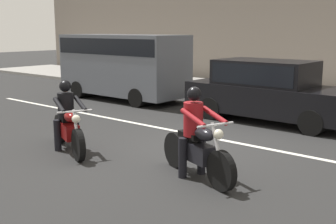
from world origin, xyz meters
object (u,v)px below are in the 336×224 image
object	(u,v)px
motorcycle_with_rider_crimson	(196,142)
parked_sedan_black	(269,90)
motorcycle_with_rider_black_leather	(68,123)
parked_van_slate_gray	(123,62)

from	to	relation	value
motorcycle_with_rider_crimson	parked_sedan_black	xyz separation A→B (m)	(-1.24, 5.09, 0.23)
motorcycle_with_rider_black_leather	parked_van_slate_gray	bearing A→B (deg)	126.29
motorcycle_with_rider_crimson	parked_sedan_black	size ratio (longest dim) A/B	0.42
motorcycle_with_rider_crimson	parked_sedan_black	bearing A→B (deg)	103.72
motorcycle_with_rider_crimson	motorcycle_with_rider_black_leather	bearing A→B (deg)	-172.60
parked_sedan_black	motorcycle_with_rider_crimson	bearing A→B (deg)	-76.28
motorcycle_with_rider_black_leather	parked_van_slate_gray	world-z (taller)	parked_van_slate_gray
motorcycle_with_rider_crimson	motorcycle_with_rider_black_leather	distance (m)	3.12
motorcycle_with_rider_crimson	parked_van_slate_gray	world-z (taller)	parked_van_slate_gray
motorcycle_with_rider_crimson	motorcycle_with_rider_black_leather	xyz separation A→B (m)	(-3.09, -0.40, -0.03)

